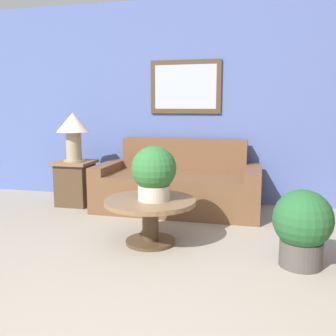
{
  "coord_description": "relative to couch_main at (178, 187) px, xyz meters",
  "views": [
    {
      "loc": [
        0.66,
        -1.45,
        1.24
      ],
      "look_at": [
        -0.29,
        2.39,
        0.6
      ],
      "focal_mm": 40.0,
      "sensor_mm": 36.0,
      "label": 1
    }
  ],
  "objects": [
    {
      "name": "potted_plant_floor",
      "position": [
        1.29,
        -1.39,
        0.05
      ],
      "size": [
        0.46,
        0.46,
        0.61
      ],
      "color": "#4C4742",
      "rests_on": "ground_plane"
    },
    {
      "name": "side_table",
      "position": [
        -1.33,
        -0.08,
        0.01
      ],
      "size": [
        0.47,
        0.47,
        0.56
      ],
      "color": "#4C3823",
      "rests_on": "ground_plane"
    },
    {
      "name": "couch_main",
      "position": [
        0.0,
        0.0,
        0.0
      ],
      "size": [
        1.96,
        0.88,
        0.85
      ],
      "color": "brown",
      "rests_on": "ground_plane"
    },
    {
      "name": "wall_back",
      "position": [
        0.28,
        0.51,
        1.02
      ],
      "size": [
        7.73,
        0.09,
        2.6
      ],
      "color": "#5166A8",
      "rests_on": "ground_plane"
    },
    {
      "name": "table_lamp",
      "position": [
        -1.33,
        -0.08,
        0.69
      ],
      "size": [
        0.41,
        0.41,
        0.61
      ],
      "color": "tan",
      "rests_on": "side_table"
    },
    {
      "name": "potted_plant_on_table",
      "position": [
        0.03,
        -1.19,
        0.39
      ],
      "size": [
        0.4,
        0.4,
        0.49
      ],
      "color": "beige",
      "rests_on": "coffee_table"
    },
    {
      "name": "coffee_table",
      "position": [
        -0.0,
        -1.19,
        0.02
      ],
      "size": [
        0.83,
        0.83,
        0.41
      ],
      "color": "#4C3823",
      "rests_on": "ground_plane"
    }
  ]
}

